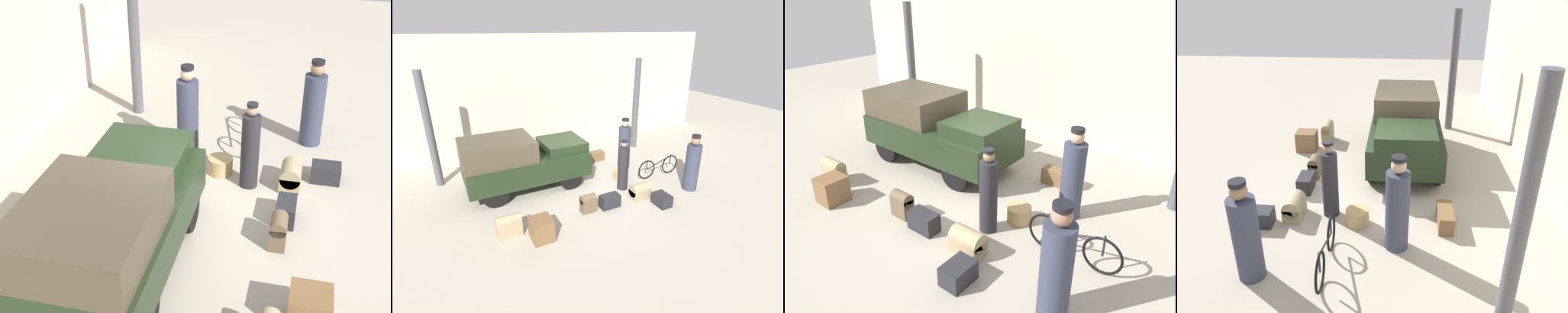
# 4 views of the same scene
# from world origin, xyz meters

# --- Properties ---
(ground_plane) EXTENTS (30.00, 30.00, 0.00)m
(ground_plane) POSITION_xyz_m (0.00, 0.00, 0.00)
(ground_plane) COLOR #A89E8E
(station_building_facade) EXTENTS (16.00, 0.15, 4.50)m
(station_building_facade) POSITION_xyz_m (0.00, 4.08, 2.25)
(station_building_facade) COLOR beige
(station_building_facade) RESTS_ON ground
(canopy_pillar_left) EXTENTS (0.23, 0.23, 3.61)m
(canopy_pillar_left) POSITION_xyz_m (-4.08, 2.31, 1.80)
(canopy_pillar_left) COLOR #4C4C51
(canopy_pillar_left) RESTS_ON ground
(truck) EXTENTS (3.70, 1.74, 1.70)m
(truck) POSITION_xyz_m (-1.73, 0.91, 0.94)
(truck) COLOR black
(truck) RESTS_ON ground
(bicycle) EXTENTS (1.65, 0.04, 0.70)m
(bicycle) POSITION_xyz_m (2.59, -0.39, 0.34)
(bicycle) COLOR black
(bicycle) RESTS_ON ground
(wicker_basket) EXTENTS (0.46, 0.46, 0.31)m
(wicker_basket) POSITION_xyz_m (1.32, -0.01, 0.16)
(wicker_basket) COLOR tan
(wicker_basket) RESTS_ON ground
(porter_lifting_near_truck) EXTENTS (0.44, 0.44, 1.78)m
(porter_lifting_near_truck) POSITION_xyz_m (2.88, -1.57, 0.81)
(porter_lifting_near_truck) COLOR #33384C
(porter_lifting_near_truck) RESTS_ON ground
(conductor_in_dark_uniform) EXTENTS (0.42, 0.42, 1.81)m
(conductor_in_dark_uniform) POSITION_xyz_m (1.95, 0.77, 0.83)
(conductor_in_dark_uniform) COLOR #33384C
(conductor_in_dark_uniform) RESTS_ON ground
(porter_standing_middle) EXTENTS (0.32, 0.32, 1.61)m
(porter_standing_middle) POSITION_xyz_m (1.02, -0.59, 0.74)
(porter_standing_middle) COLOR #232328
(porter_standing_middle) RESTS_ON ground
(trunk_barrel_dark) EXTENTS (0.41, 0.25, 0.52)m
(trunk_barrel_dark) POSITION_xyz_m (-0.55, -1.27, 0.28)
(trunk_barrel_dark) COLOR brown
(trunk_barrel_dark) RESTS_ON ground
(trunk_wicker_pale) EXTENTS (0.75, 0.29, 0.36)m
(trunk_wicker_pale) POSITION_xyz_m (1.24, 1.70, 0.18)
(trunk_wicker_pale) COLOR brown
(trunk_wicker_pale) RESTS_ON ground
(trunk_large_brown) EXTENTS (0.57, 0.37, 0.47)m
(trunk_large_brown) POSITION_xyz_m (1.16, -1.32, 0.22)
(trunk_large_brown) COLOR #9E8966
(trunk_large_brown) RESTS_ON ground
(suitcase_black_upright) EXTENTS (0.50, 0.54, 0.55)m
(suitcase_black_upright) POSITION_xyz_m (-2.07, -1.81, 0.28)
(suitcase_black_upright) COLOR brown
(suitcase_black_upright) RESTS_ON ground
(suitcase_tan_flat) EXTENTS (0.37, 0.52, 0.33)m
(suitcase_tan_flat) POSITION_xyz_m (1.48, -1.93, 0.17)
(suitcase_tan_flat) COLOR #232328
(suitcase_tan_flat) RESTS_ON ground
(trunk_umber_medium) EXTENTS (0.60, 0.28, 0.58)m
(trunk_umber_medium) POSITION_xyz_m (-2.73, -1.35, 0.31)
(trunk_umber_medium) COLOR #9E8966
(trunk_umber_medium) RESTS_ON ground
(suitcase_small_leather) EXTENTS (0.57, 0.31, 0.37)m
(suitcase_small_leather) POSITION_xyz_m (0.11, -1.33, 0.18)
(suitcase_small_leather) COLOR #232328
(suitcase_small_leather) RESTS_ON ground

